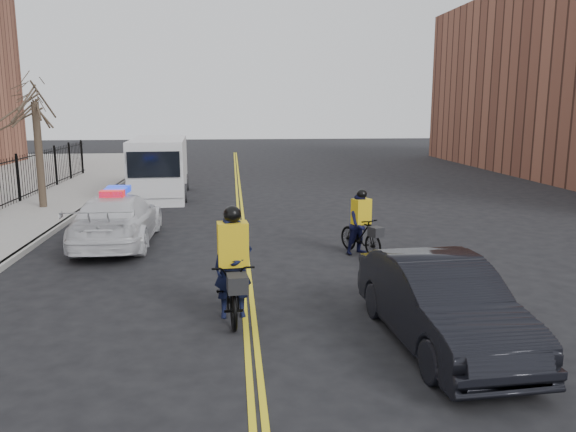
{
  "coord_description": "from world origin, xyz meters",
  "views": [
    {
      "loc": [
        -0.27,
        -12.27,
        3.92
      ],
      "look_at": [
        1.07,
        1.23,
        1.3
      ],
      "focal_mm": 35.0,
      "sensor_mm": 36.0,
      "label": 1
    }
  ],
  "objects_px": {
    "cyclist_far": "(361,229)",
    "police_cruiser": "(117,219)",
    "cargo_van": "(159,169)",
    "dark_sedan": "(441,303)",
    "cyclist_near": "(234,279)"
  },
  "relations": [
    {
      "from": "police_cruiser",
      "to": "cargo_van",
      "type": "height_order",
      "value": "cargo_van"
    },
    {
      "from": "police_cruiser",
      "to": "cargo_van",
      "type": "distance_m",
      "value": 8.89
    },
    {
      "from": "police_cruiser",
      "to": "dark_sedan",
      "type": "relative_size",
      "value": 1.15
    },
    {
      "from": "dark_sedan",
      "to": "cargo_van",
      "type": "distance_m",
      "value": 17.93
    },
    {
      "from": "cyclist_far",
      "to": "dark_sedan",
      "type": "bearing_deg",
      "value": -115.13
    },
    {
      "from": "cargo_van",
      "to": "cyclist_far",
      "type": "relative_size",
      "value": 3.47
    },
    {
      "from": "police_cruiser",
      "to": "cyclist_near",
      "type": "xyz_separation_m",
      "value": [
        3.33,
        -6.14,
        -0.0
      ]
    },
    {
      "from": "cargo_van",
      "to": "cyclist_near",
      "type": "distance_m",
      "value": 15.36
    },
    {
      "from": "cyclist_near",
      "to": "cyclist_far",
      "type": "xyz_separation_m",
      "value": [
        3.45,
        4.33,
        -0.04
      ]
    },
    {
      "from": "cyclist_far",
      "to": "police_cruiser",
      "type": "bearing_deg",
      "value": 140.19
    },
    {
      "from": "police_cruiser",
      "to": "cyclist_near",
      "type": "distance_m",
      "value": 6.98
    },
    {
      "from": "dark_sedan",
      "to": "cyclist_far",
      "type": "xyz_separation_m",
      "value": [
        0.03,
        5.96,
        -0.03
      ]
    },
    {
      "from": "police_cruiser",
      "to": "cyclist_far",
      "type": "bearing_deg",
      "value": 164.69
    },
    {
      "from": "cargo_van",
      "to": "cyclist_far",
      "type": "bearing_deg",
      "value": -61.11
    },
    {
      "from": "dark_sedan",
      "to": "cargo_van",
      "type": "height_order",
      "value": "cargo_van"
    }
  ]
}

